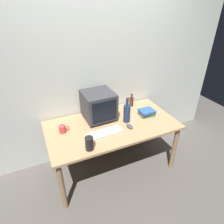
{
  "coord_description": "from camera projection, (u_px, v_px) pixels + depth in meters",
  "views": [
    {
      "loc": [
        -0.83,
        -1.84,
        2.08
      ],
      "look_at": [
        0.0,
        0.0,
        0.89
      ],
      "focal_mm": 30.91,
      "sensor_mm": 36.0,
      "label": 1
    }
  ],
  "objects": [
    {
      "name": "keyboard",
      "position": [
        105.0,
        133.0,
        2.26
      ],
      "size": [
        0.43,
        0.17,
        0.02
      ],
      "primitive_type": "cube",
      "rotation": [
        0.0,
        0.0,
        0.06
      ],
      "color": "beige",
      "rests_on": "desk"
    },
    {
      "name": "bottle_short",
      "position": [
        131.0,
        101.0,
        2.81
      ],
      "size": [
        0.06,
        0.06,
        0.2
      ],
      "color": "#472314",
      "rests_on": "desk"
    },
    {
      "name": "bottle_tall",
      "position": [
        127.0,
        113.0,
        2.43
      ],
      "size": [
        0.09,
        0.09,
        0.34
      ],
      "color": "navy",
      "rests_on": "desk"
    },
    {
      "name": "crt_monitor",
      "position": [
        99.0,
        105.0,
        2.46
      ],
      "size": [
        0.39,
        0.4,
        0.37
      ],
      "color": "#333338",
      "rests_on": "desk"
    },
    {
      "name": "back_wall",
      "position": [
        97.0,
        72.0,
        2.54
      ],
      "size": [
        4.0,
        0.08,
        2.5
      ],
      "primitive_type": "cube",
      "color": "beige",
      "rests_on": "ground"
    },
    {
      "name": "computer_mouse",
      "position": [
        130.0,
        126.0,
        2.36
      ],
      "size": [
        0.08,
        0.11,
        0.04
      ],
      "primitive_type": "ellipsoid",
      "rotation": [
        0.0,
        0.0,
        0.21
      ],
      "color": "#3F3F47",
      "rests_on": "desk"
    },
    {
      "name": "ground_plane",
      "position": [
        112.0,
        165.0,
        2.79
      ],
      "size": [
        6.0,
        6.0,
        0.0
      ],
      "primitive_type": "plane",
      "color": "#56514C"
    },
    {
      "name": "book_stack",
      "position": [
        147.0,
        113.0,
        2.59
      ],
      "size": [
        0.21,
        0.18,
        0.09
      ],
      "color": "#33894C",
      "rests_on": "desk"
    },
    {
      "name": "desk",
      "position": [
        112.0,
        129.0,
        2.47
      ],
      "size": [
        1.63,
        0.86,
        0.71
      ],
      "color": "tan",
      "rests_on": "ground"
    },
    {
      "name": "mug",
      "position": [
        63.0,
        129.0,
        2.26
      ],
      "size": [
        0.12,
        0.08,
        0.09
      ],
      "color": "#CC383D",
      "rests_on": "desk"
    },
    {
      "name": "metal_canister",
      "position": [
        89.0,
        143.0,
        1.99
      ],
      "size": [
        0.09,
        0.09,
        0.15
      ],
      "primitive_type": "cylinder",
      "color": "black",
      "rests_on": "desk"
    }
  ]
}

